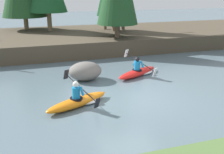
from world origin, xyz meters
name	(u,v)px	position (x,y,z in m)	size (l,w,h in m)	color
ground_plane	(129,98)	(0.00, 0.00, 0.00)	(90.00, 90.00, 0.00)	slate
riverbank_far	(80,39)	(0.00, 10.83, 0.53)	(44.00, 8.69, 1.07)	#4C4233
kayaker_lead	(139,72)	(1.54, 2.66, 0.20)	(2.67, 1.94, 1.20)	red
kayaker_middle	(80,100)	(-2.05, -0.07, 0.20)	(2.69, 1.94, 1.20)	orange
boulder_midstream	(85,71)	(-1.25, 2.77, 0.45)	(1.60, 1.25, 0.91)	slate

